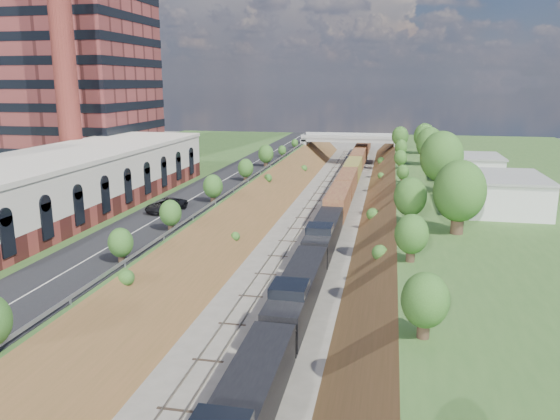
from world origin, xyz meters
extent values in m
cube|color=#375D26|center=(-33.00, 60.00, 2.50)|extent=(44.00, 180.00, 5.00)
cube|color=brown|center=(-11.00, 60.00, 0.00)|extent=(10.00, 180.00, 10.00)
cube|color=brown|center=(11.00, 60.00, 0.00)|extent=(10.00, 180.00, 10.00)
cube|color=gray|center=(-2.60, 60.00, 0.09)|extent=(1.58, 180.00, 0.18)
cube|color=gray|center=(2.60, 60.00, 0.09)|extent=(1.58, 180.00, 0.18)
cube|color=black|center=(-15.50, 60.00, 5.05)|extent=(8.00, 180.00, 0.10)
cube|color=#99999E|center=(-11.40, 60.00, 5.55)|extent=(0.06, 171.00, 0.30)
cube|color=maroon|center=(-28.00, 38.00, 6.10)|extent=(14.00, 62.00, 2.20)
cube|color=beige|center=(-28.00, 38.00, 9.35)|extent=(14.00, 62.00, 4.30)
cube|color=beige|center=(-28.00, 38.00, 11.75)|extent=(14.30, 62.30, 0.50)
cube|color=brown|center=(-44.00, 72.00, 27.00)|extent=(22.00, 22.00, 44.00)
cylinder|color=maroon|center=(-36.00, 56.00, 25.00)|extent=(3.20, 3.20, 40.00)
cube|color=gray|center=(-11.50, 122.00, 3.10)|extent=(1.50, 8.00, 6.20)
cube|color=gray|center=(11.50, 122.00, 3.10)|extent=(1.50, 8.00, 6.20)
cube|color=gray|center=(0.00, 122.00, 6.20)|extent=(24.00, 8.00, 1.00)
cube|color=gray|center=(0.00, 118.00, 7.00)|extent=(24.00, 0.30, 0.80)
cube|color=gray|center=(0.00, 126.00, 7.00)|extent=(24.00, 0.30, 0.80)
cube|color=silver|center=(23.50, 52.00, 7.00)|extent=(9.00, 12.00, 4.00)
cube|color=silver|center=(23.00, 74.00, 6.80)|extent=(8.00, 10.00, 3.60)
cylinder|color=#473323|center=(17.00, 40.00, 6.31)|extent=(1.30, 1.30, 2.62)
ellipsoid|color=#30551E|center=(17.00, 40.00, 9.46)|extent=(5.25, 5.25, 6.30)
cylinder|color=#473323|center=(-11.80, 20.00, 5.61)|extent=(0.66, 0.66, 1.22)
ellipsoid|color=#30551E|center=(-11.80, 20.00, 7.08)|extent=(2.45, 2.45, 2.94)
cube|color=black|center=(2.60, 9.37, 2.31)|extent=(2.94, 17.66, 2.82)
cube|color=black|center=(2.60, 28.03, 2.31)|extent=(2.94, 17.66, 2.82)
cube|color=black|center=(2.60, 46.69, 2.31)|extent=(2.94, 17.66, 2.82)
cube|color=brown|center=(2.60, 103.66, 2.67)|extent=(2.94, 94.29, 3.53)
imported|color=black|center=(-15.94, 42.89, 5.87)|extent=(4.25, 6.08, 1.54)
camera|label=1|loc=(9.99, -16.40, 20.15)|focal=35.00mm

